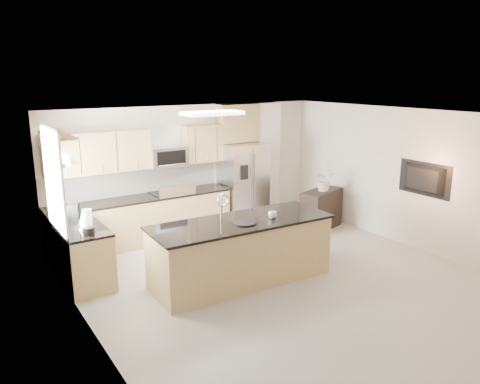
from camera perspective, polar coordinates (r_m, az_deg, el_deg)
floor at (r=7.57m, az=5.72°, el=-10.86°), size 6.50×6.50×0.00m
ceiling at (r=6.90m, az=6.25°, el=9.15°), size 6.00×6.50×0.02m
wall_back at (r=9.79m, az=-6.07°, el=2.89°), size 6.00×0.02×2.60m
wall_left at (r=5.80m, az=-17.87°, el=-5.55°), size 0.02×6.50×2.60m
wall_right at (r=9.27m, az=20.56°, el=1.43°), size 0.02×6.50×2.60m
back_counter at (r=9.23m, az=-11.81°, el=-3.33°), size 3.55×0.66×1.44m
left_counter at (r=7.85m, az=-18.80°, el=-7.01°), size 0.66×1.50×0.92m
range at (r=9.45m, az=-8.26°, el=-2.76°), size 0.76×0.64×1.14m
upper_cabinets at (r=9.04m, az=-13.05°, el=5.06°), size 3.50×0.33×0.75m
microwave at (r=9.30m, az=-8.84°, el=4.28°), size 0.76×0.40×0.40m
refrigerator at (r=10.08m, az=0.34°, el=0.91°), size 0.92×0.78×1.78m
partition_column at (r=10.61m, az=3.10°, el=3.81°), size 0.60×0.30×2.60m
window at (r=7.46m, az=-21.75°, el=1.20°), size 0.04×1.15×1.65m
shelf_lower at (r=7.52m, az=-21.17°, el=3.69°), size 0.30×1.20×0.04m
shelf_upper at (r=7.47m, az=-21.42°, el=6.48°), size 0.30×1.20×0.04m
ceiling_fixture at (r=7.99m, az=-3.40°, el=9.57°), size 1.00×0.50×0.06m
island at (r=7.41m, az=0.15°, el=-7.17°), size 2.92×1.15×1.42m
credenza at (r=10.07m, az=9.88°, el=-2.10°), size 1.13×0.72×0.83m
cup at (r=7.39m, az=3.96°, el=-2.77°), size 0.17×0.17×0.11m
platter at (r=7.11m, az=0.59°, el=-3.77°), size 0.41×0.41×0.02m
blender at (r=7.13m, az=-18.04°, el=-3.71°), size 0.17×0.17×0.39m
kettle at (r=7.55m, az=-18.52°, el=-3.12°), size 0.23×0.23×0.28m
coffee_maker at (r=7.80m, az=-19.58°, el=-2.52°), size 0.22×0.24×0.30m
bowl at (r=7.65m, az=-21.75°, el=7.04°), size 0.42×0.42×0.08m
flower_vase at (r=9.85m, az=10.23°, el=2.15°), size 0.67×0.60×0.71m
television at (r=9.07m, az=21.26°, el=1.44°), size 0.14×1.08×0.62m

